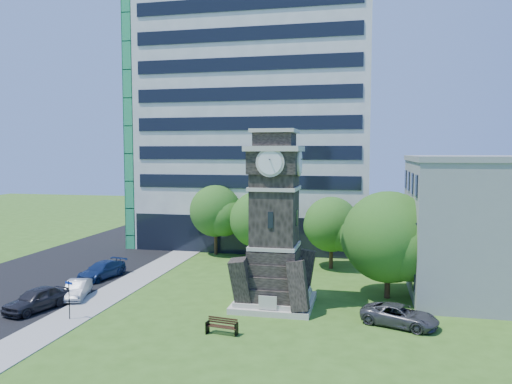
% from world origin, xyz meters
% --- Properties ---
extents(ground, '(160.00, 160.00, 0.00)m').
position_xyz_m(ground, '(0.00, 0.00, 0.00)').
color(ground, '#355E1A').
rests_on(ground, ground).
extents(sidewalk, '(3.00, 70.00, 0.06)m').
position_xyz_m(sidewalk, '(-9.50, 5.00, 0.03)').
color(sidewalk, gray).
rests_on(sidewalk, ground).
extents(street, '(14.00, 80.00, 0.02)m').
position_xyz_m(street, '(-18.00, 5.00, 0.01)').
color(street, black).
rests_on(street, ground).
extents(clock_tower, '(5.40, 5.40, 12.22)m').
position_xyz_m(clock_tower, '(3.00, 2.00, 5.28)').
color(clock_tower, beige).
rests_on(clock_tower, ground).
extents(office_tall, '(26.20, 15.11, 28.60)m').
position_xyz_m(office_tall, '(-3.20, 25.84, 14.22)').
color(office_tall, white).
rests_on(office_tall, ground).
extents(car_street_south, '(2.90, 4.88, 1.56)m').
position_xyz_m(car_street_south, '(-12.49, -2.56, 0.78)').
color(car_street_south, black).
rests_on(car_street_south, ground).
extents(car_street_mid, '(2.50, 4.15, 1.29)m').
position_xyz_m(car_street_mid, '(-11.45, 0.64, 0.65)').
color(car_street_mid, '#989B9F').
rests_on(car_street_mid, ground).
extents(car_street_north, '(2.86, 5.08, 1.39)m').
position_xyz_m(car_street_north, '(-12.59, 6.21, 0.69)').
color(car_street_north, navy).
rests_on(car_street_north, ground).
extents(car_east_lot, '(5.11, 3.67, 1.29)m').
position_xyz_m(car_east_lot, '(11.27, -0.45, 0.65)').
color(car_east_lot, '#424247').
rests_on(car_east_lot, ground).
extents(park_bench, '(1.87, 0.50, 0.97)m').
position_xyz_m(park_bench, '(0.99, -4.12, 0.51)').
color(park_bench, black).
rests_on(park_bench, ground).
extents(street_sign, '(0.61, 0.06, 2.55)m').
position_xyz_m(street_sign, '(-9.21, -3.81, 1.59)').
color(street_sign, black).
rests_on(street_sign, ground).
extents(tree_nw, '(5.90, 5.36, 7.26)m').
position_xyz_m(tree_nw, '(-5.97, 17.78, 4.39)').
color(tree_nw, '#332114').
rests_on(tree_nw, ground).
extents(tree_nc, '(6.17, 5.61, 6.80)m').
position_xyz_m(tree_nc, '(-1.15, 16.34, 3.84)').
color(tree_nc, '#332114').
rests_on(tree_nc, ground).
extents(tree_ne, '(5.54, 5.03, 6.62)m').
position_xyz_m(tree_ne, '(6.21, 13.94, 3.94)').
color(tree_ne, '#332114').
rests_on(tree_ne, ground).
extents(tree_east, '(7.32, 6.66, 7.87)m').
position_xyz_m(tree_east, '(10.88, 5.45, 4.36)').
color(tree_east, '#332114').
rests_on(tree_east, ground).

